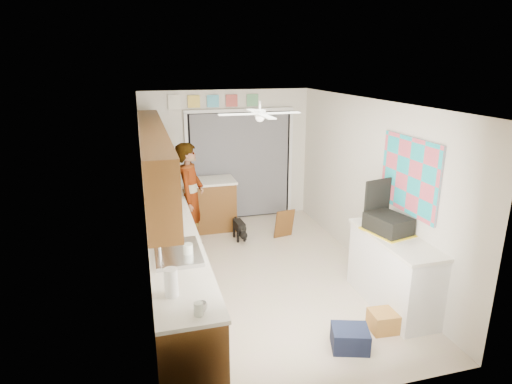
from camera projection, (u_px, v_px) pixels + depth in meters
floor at (263, 274)px, 6.28m from camera, size 5.00×5.00×0.00m
ceiling at (264, 101)px, 5.55m from camera, size 5.00×5.00×0.00m
wall_back at (227, 156)px, 8.22m from camera, size 3.20×0.00×3.20m
wall_front at (347, 278)px, 3.61m from camera, size 3.20×0.00×3.20m
wall_left at (145, 203)px, 5.51m from camera, size 0.00×5.00×5.00m
wall_right at (367, 185)px, 6.32m from camera, size 0.00×5.00×5.00m
left_base_cabinets at (172, 257)px, 5.82m from camera, size 0.60×4.80×0.90m
left_countertop at (171, 225)px, 5.69m from camera, size 0.62×4.80×0.04m
upper_cabinets at (154, 157)px, 5.57m from camera, size 0.32×4.00×0.80m
sink_basin at (178, 253)px, 4.75m from camera, size 0.50×0.76×0.06m
faucet at (160, 247)px, 4.68m from camera, size 0.03×0.03×0.22m
peninsula_base at (207, 206)px, 7.87m from camera, size 1.00×0.60×0.90m
peninsula_top at (206, 181)px, 7.73m from camera, size 1.04×0.64×0.04m
back_opening_recess at (240, 166)px, 8.31m from camera, size 2.00×0.06×2.10m
curtain_panel at (241, 166)px, 8.28m from camera, size 1.90×0.03×2.05m
door_trim_left at (188, 170)px, 8.03m from camera, size 0.06×0.04×2.10m
door_trim_right at (290, 163)px, 8.55m from camera, size 0.06×0.04×2.10m
door_trim_head at (240, 110)px, 7.97m from camera, size 2.10×0.04×0.06m
header_frame_0 at (194, 102)px, 7.73m from camera, size 0.22×0.02×0.22m
header_frame_1 at (213, 101)px, 7.82m from camera, size 0.22×0.02×0.22m
header_frame_2 at (232, 101)px, 7.91m from camera, size 0.22×0.02×0.22m
header_frame_3 at (253, 100)px, 8.01m from camera, size 0.22×0.02×0.22m
route66_sign at (174, 102)px, 7.64m from camera, size 0.22×0.02×0.26m
right_counter_base at (393, 273)px, 5.39m from camera, size 0.50×1.40×0.90m
right_counter_top at (396, 238)px, 5.25m from camera, size 0.54×1.44×0.04m
abstract_painting at (409, 175)px, 5.28m from camera, size 0.03×1.15×0.95m
ceiling_fan at (260, 114)px, 5.79m from camera, size 1.14×1.14×0.24m
microwave at (163, 171)px, 7.69m from camera, size 0.60×0.70×0.32m
cup at (201, 307)px, 3.67m from camera, size 0.13×0.13×0.09m
jar_a at (188, 251)px, 4.67m from camera, size 0.14×0.14×0.15m
jar_b at (198, 309)px, 3.60m from camera, size 0.11×0.11×0.12m
paper_towel_roll at (171, 283)px, 3.88m from camera, size 0.15×0.15×0.27m
suitcase at (388, 224)px, 5.35m from camera, size 0.50×0.60×0.22m
suitcase_rim at (387, 232)px, 5.38m from camera, size 0.56×0.67×0.02m
suitcase_lid at (378, 198)px, 5.54m from camera, size 0.42×0.13×0.50m
cardboard_box at (386, 321)px, 4.96m from camera, size 0.40×0.31×0.24m
navy_crate at (350, 338)px, 4.64m from camera, size 0.47×0.43×0.24m
cabinet_door_panel at (284, 224)px, 7.51m from camera, size 0.37×0.20×0.52m
man at (191, 197)px, 6.94m from camera, size 0.64×0.76×1.78m
dog at (239, 229)px, 7.47m from camera, size 0.24×0.49×0.38m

